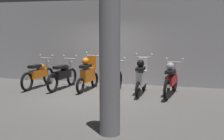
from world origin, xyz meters
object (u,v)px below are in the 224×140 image
motorbike_slot_0 (39,74)px  support_pillar (110,54)px  motorbike_slot_1 (63,75)px  motorbike_slot_5 (171,79)px  motorbike_slot_3 (113,77)px  motorbike_slot_4 (141,77)px  motorbike_slot_2 (88,74)px

motorbike_slot_0 → support_pillar: 5.36m
motorbike_slot_1 → motorbike_slot_5: size_ratio=1.00×
motorbike_slot_1 → motorbike_slot_5: (3.74, -0.18, 0.04)m
motorbike_slot_0 → motorbike_slot_5: 4.68m
motorbike_slot_3 → motorbike_slot_4: motorbike_slot_4 is taller
motorbike_slot_2 → motorbike_slot_5: bearing=-3.3°
motorbike_slot_0 → motorbike_slot_1: same height
motorbike_slot_2 → motorbike_slot_5: size_ratio=0.86×
motorbike_slot_4 → motorbike_slot_5: 0.94m
motorbike_slot_2 → support_pillar: (1.77, -3.80, 1.03)m
motorbike_slot_0 → motorbike_slot_4: size_ratio=1.16×
motorbike_slot_4 → support_pillar: support_pillar is taller
motorbike_slot_1 → motorbike_slot_2: motorbike_slot_2 is taller
motorbike_slot_1 → motorbike_slot_3: same height
motorbike_slot_5 → support_pillar: 3.93m
motorbike_slot_0 → motorbike_slot_4: 3.75m
motorbike_slot_3 → motorbike_slot_1: bearing=172.9°
motorbike_slot_2 → support_pillar: support_pillar is taller
motorbike_slot_0 → motorbike_slot_3: 2.81m
motorbike_slot_3 → motorbike_slot_5: 1.87m
motorbike_slot_2 → motorbike_slot_1: bearing=179.2°
motorbike_slot_0 → motorbike_slot_3: same height
motorbike_slot_0 → motorbike_slot_2: 1.87m
motorbike_slot_0 → motorbike_slot_2: bearing=0.4°
motorbike_slot_4 → support_pillar: 3.76m
motorbike_slot_2 → support_pillar: size_ratio=0.53×
motorbike_slot_4 → motorbike_slot_5: bearing=1.0°
motorbike_slot_1 → motorbike_slot_5: same height
motorbike_slot_5 → motorbike_slot_0: bearing=178.2°
motorbike_slot_2 → motorbike_slot_4: 1.88m
motorbike_slot_5 → motorbike_slot_1: bearing=177.3°
motorbike_slot_2 → motorbike_slot_5: motorbike_slot_2 is taller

